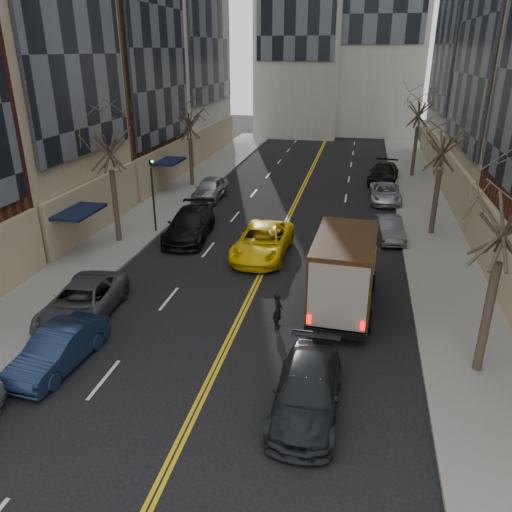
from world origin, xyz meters
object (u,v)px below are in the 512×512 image
(ups_truck, at_px, (344,271))
(observer_sedan, at_px, (307,391))
(taxi, at_px, (263,241))
(pedestrian, at_px, (278,310))

(ups_truck, height_order, observer_sedan, ups_truck)
(taxi, bearing_deg, ups_truck, -47.52)
(ups_truck, height_order, taxi, ups_truck)
(ups_truck, relative_size, pedestrian, 4.13)
(ups_truck, bearing_deg, observer_sedan, -93.56)
(ups_truck, xyz_separation_m, taxi, (-4.45, 5.11, -0.93))
(ups_truck, relative_size, observer_sedan, 1.31)
(ups_truck, xyz_separation_m, observer_sedan, (-0.73, -6.83, -1.03))
(pedestrian, bearing_deg, ups_truck, -47.89)
(observer_sedan, bearing_deg, ups_truck, 84.54)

